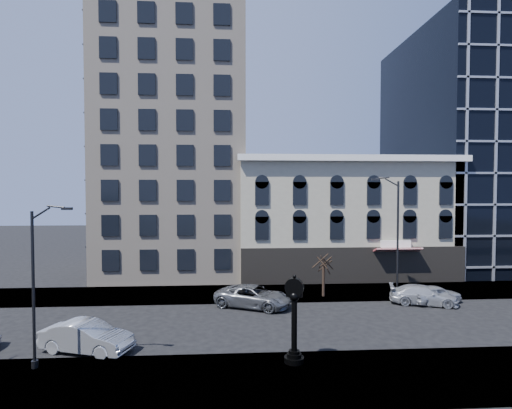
{
  "coord_description": "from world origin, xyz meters",
  "views": [
    {
      "loc": [
        0.06,
        -26.68,
        9.07
      ],
      "look_at": [
        2.0,
        4.0,
        8.0
      ],
      "focal_mm": 28.0,
      "sensor_mm": 36.0,
      "label": 1
    }
  ],
  "objects": [
    {
      "name": "glass_office",
      "position": [
        32.0,
        20.91,
        14.0
      ],
      "size": [
        20.0,
        20.15,
        28.0
      ],
      "color": "black",
      "rests_on": "ground"
    },
    {
      "name": "street_lamp_near",
      "position": [
        -9.25,
        -6.29,
        6.45
      ],
      "size": [
        2.15,
        0.67,
        8.39
      ],
      "rotation": [
        0.0,
        0.0,
        -0.2
      ],
      "color": "black",
      "rests_on": "sidewalk_near"
    },
    {
      "name": "car_far_b",
      "position": [
        15.37,
        3.92,
        0.75
      ],
      "size": [
        5.53,
        3.54,
        1.49
      ],
      "primitive_type": "imported",
      "rotation": [
        0.0,
        0.0,
        1.26
      ],
      "color": "#A5A8AD",
      "rests_on": "ground"
    },
    {
      "name": "victorian_row",
      "position": [
        12.0,
        15.89,
        6.0
      ],
      "size": [
        22.6,
        11.19,
        12.5
      ],
      "color": "#AFA890",
      "rests_on": "ground"
    },
    {
      "name": "bare_tree_far",
      "position": [
        7.89,
        6.44,
        3.36
      ],
      "size": [
        2.51,
        2.51,
        4.31
      ],
      "color": "black",
      "rests_on": "sidewalk_far"
    },
    {
      "name": "street_clock",
      "position": [
        3.34,
        -6.35,
        2.2
      ],
      "size": [
        1.04,
        1.04,
        4.6
      ],
      "rotation": [
        0.0,
        0.0,
        -0.35
      ],
      "color": "black",
      "rests_on": "sidewalk_near"
    },
    {
      "name": "car_far_c",
      "position": [
        16.44,
        4.14,
        0.74
      ],
      "size": [
        4.66,
        2.85,
        1.48
      ],
      "primitive_type": "imported",
      "rotation": [
        0.0,
        0.0,
        1.84
      ],
      "color": "#A5A8AD",
      "rests_on": "ground"
    },
    {
      "name": "sidewalk_near",
      "position": [
        0.0,
        -8.0,
        0.06
      ],
      "size": [
        160.0,
        6.0,
        0.12
      ],
      "primitive_type": "cube",
      "color": "gray",
      "rests_on": "ground"
    },
    {
      "name": "street_lamp_far",
      "position": [
        13.58,
        6.66,
        7.9
      ],
      "size": [
        2.62,
        0.95,
        10.31
      ],
      "rotation": [
        0.0,
        0.0,
        2.89
      ],
      "color": "black",
      "rests_on": "sidewalk_far"
    },
    {
      "name": "car_near_b",
      "position": [
        -8.04,
        -3.99,
        0.86
      ],
      "size": [
        5.5,
        3.31,
        1.71
      ],
      "primitive_type": "imported",
      "rotation": [
        0.0,
        0.0,
        1.26
      ],
      "color": "#A5A8AD",
      "rests_on": "ground"
    },
    {
      "name": "car_far_a",
      "position": [
        1.78,
        4.05,
        0.83
      ],
      "size": [
        6.55,
        4.95,
        1.65
      ],
      "primitive_type": "imported",
      "rotation": [
        0.0,
        0.0,
        1.15
      ],
      "color": "#595B60",
      "rests_on": "ground"
    },
    {
      "name": "ground",
      "position": [
        0.0,
        0.0,
        0.0
      ],
      "size": [
        160.0,
        160.0,
        0.0
      ],
      "primitive_type": "plane",
      "color": "black",
      "rests_on": "ground"
    },
    {
      "name": "sidewalk_far",
      "position": [
        0.0,
        8.0,
        0.06
      ],
      "size": [
        160.0,
        6.0,
        0.12
      ],
      "primitive_type": "cube",
      "color": "gray",
      "rests_on": "ground"
    },
    {
      "name": "cream_tower",
      "position": [
        -6.11,
        18.88,
        19.32
      ],
      "size": [
        15.9,
        15.4,
        42.5
      ],
      "color": "#C2B19C",
      "rests_on": "ground"
    }
  ]
}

